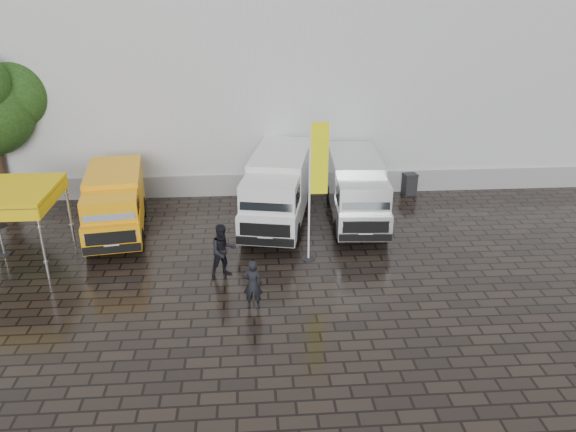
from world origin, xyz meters
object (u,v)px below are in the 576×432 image
cocktail_table (1,240)px  person_tent (223,251)px  van_yellow (115,205)px  van_white (278,190)px  canopy_tent (5,194)px  person_front (253,284)px  wheelie_bin (410,184)px  flagpole (315,182)px  van_silver (356,191)px

cocktail_table → person_tent: person_tent is taller
van_yellow → van_white: (6.43, 0.70, 0.18)m
canopy_tent → person_front: (8.44, -3.76, -1.76)m
van_yellow → wheelie_bin: bearing=7.5°
cocktail_table → person_tent: size_ratio=0.62×
flagpole → wheelie_bin: bearing=50.0°
cocktail_table → wheelie_bin: (16.61, 5.12, -0.09)m
van_yellow → canopy_tent: 4.00m
wheelie_bin → person_front: 11.99m
van_yellow → van_silver: size_ratio=0.88×
van_white → person_tent: 4.93m
van_silver → flagpole: 4.36m
van_silver → wheelie_bin: bearing=46.0°
person_front → person_tent: 2.31m
wheelie_bin → person_front: person_front is taller
flagpole → van_white: bearing=107.8°
canopy_tent → person_tent: bearing=-12.6°
van_yellow → person_tent: 5.72m
van_white → flagpole: flagpole is taller
person_front → person_tent: bearing=-57.5°
van_white → cocktail_table: (-10.28, -2.27, -0.82)m
flagpole → wheelie_bin: size_ratio=5.29×
van_white → person_front: (-1.14, -6.52, -0.59)m
van_silver → person_tent: (-5.34, -4.43, -0.35)m
canopy_tent → flagpole: bearing=-3.5°
van_yellow → wheelie_bin: size_ratio=5.32×
person_front → flagpole: bearing=-117.9°
cocktail_table → van_yellow: bearing=22.3°
van_white → canopy_tent: size_ratio=2.00×
van_white → person_front: bearing=-88.4°
van_yellow → flagpole: bearing=-27.8°
van_white → wheelie_bin: 7.01m
van_yellow → flagpole: (7.52, -2.71, 1.74)m
van_white → van_silver: van_white is taller
canopy_tent → cocktail_table: size_ratio=2.76×
van_white → cocktail_table: bearing=-156.0°
canopy_tent → flagpole: (10.67, -0.65, 0.39)m
van_silver → person_front: 7.87m
cocktail_table → canopy_tent: bearing=-35.0°
cocktail_table → van_silver: bearing=9.5°
person_front → wheelie_bin: bearing=-120.9°
van_yellow → van_white: size_ratio=0.82×
person_front → person_tent: (-0.97, 2.09, 0.13)m
cocktail_table → person_front: (9.14, -4.25, 0.23)m
van_white → flagpole: size_ratio=1.23×
canopy_tent → wheelie_bin: canopy_tent is taller
canopy_tent → flagpole: flagpole is taller
person_front → van_white: bearing=-92.2°
van_silver → canopy_tent: bearing=-164.4°
person_front → person_tent: size_ratio=0.86×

